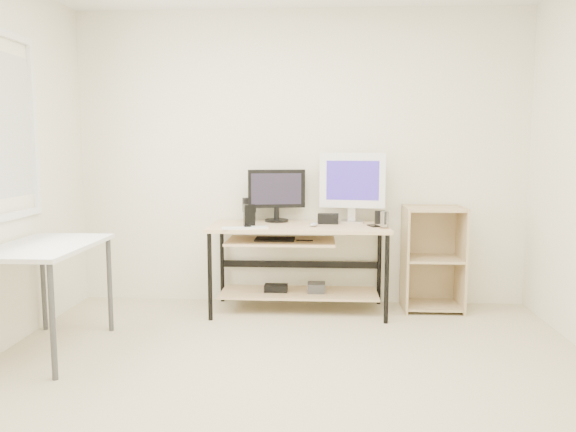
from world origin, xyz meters
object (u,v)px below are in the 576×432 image
at_px(shelf_unit, 432,257).
at_px(side_table, 45,256).
at_px(desk, 296,250).
at_px(audio_controller, 249,215).
at_px(white_imac, 352,182).
at_px(black_monitor, 277,192).

bearing_deg(shelf_unit, side_table, -156.67).
height_order(desk, audio_controller, audio_controller).
bearing_deg(side_table, shelf_unit, 23.33).
height_order(white_imac, audio_controller, white_imac).
xyz_separation_m(shelf_unit, audio_controller, (-1.56, -0.25, 0.39)).
bearing_deg(white_imac, audio_controller, -154.32).
relative_size(desk, audio_controller, 8.29).
bearing_deg(side_table, desk, 32.65).
height_order(shelf_unit, black_monitor, black_monitor).
bearing_deg(audio_controller, desk, -6.01).
relative_size(side_table, audio_controller, 5.53).
relative_size(desk, white_imac, 2.47).
distance_m(desk, white_imac, 0.76).
distance_m(side_table, shelf_unit, 3.09).
relative_size(side_table, black_monitor, 1.99).
bearing_deg(shelf_unit, black_monitor, 178.28).
relative_size(shelf_unit, white_imac, 1.48).
height_order(black_monitor, audio_controller, black_monitor).
distance_m(desk, side_table, 1.97).
distance_m(desk, shelf_unit, 1.19).
bearing_deg(desk, black_monitor, 131.73).
bearing_deg(desk, side_table, -147.35).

